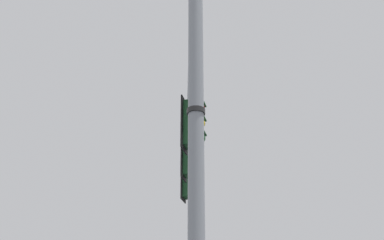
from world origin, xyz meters
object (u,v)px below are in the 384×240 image
at_px(traffic_light_mid_inner, 191,156).
at_px(traffic_light_mid_outer, 190,180).
at_px(street_name_sign, 195,122).
at_px(traffic_light_nearest_pole, 193,124).

distance_m(traffic_light_mid_inner, traffic_light_mid_outer, 1.96).
relative_size(traffic_light_mid_outer, street_name_sign, 1.00).
relative_size(traffic_light_nearest_pole, traffic_light_mid_inner, 1.00).
height_order(traffic_light_mid_inner, street_name_sign, traffic_light_mid_inner).
relative_size(traffic_light_mid_inner, street_name_sign, 1.00).
bearing_deg(street_name_sign, traffic_light_mid_inner, -166.10).
xyz_separation_m(traffic_light_mid_outer, street_name_sign, (6.48, 1.61, -1.22)).
height_order(traffic_light_mid_outer, street_name_sign, traffic_light_mid_outer).
bearing_deg(traffic_light_mid_outer, street_name_sign, 13.97).
xyz_separation_m(traffic_light_mid_inner, traffic_light_mid_outer, (-1.90, -0.48, 0.00)).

